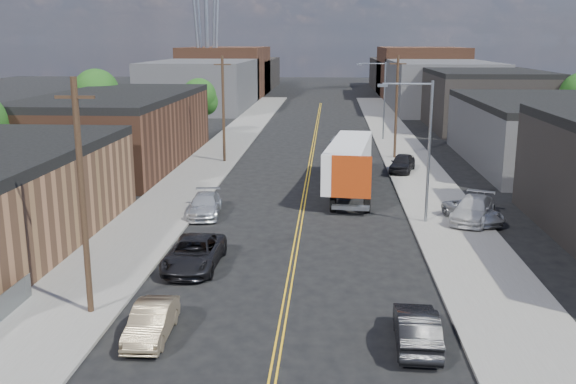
# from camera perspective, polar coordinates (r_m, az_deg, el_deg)

# --- Properties ---
(ground) EXTENTS (260.00, 260.00, 0.00)m
(ground) POSITION_cam_1_polar(r_m,az_deg,el_deg) (75.64, 2.36, 4.68)
(ground) COLOR black
(ground) RESTS_ON ground
(centerline) EXTENTS (0.32, 120.00, 0.01)m
(centerline) POSITION_cam_1_polar(r_m,az_deg,el_deg) (60.86, 1.99, 2.56)
(centerline) COLOR gold
(centerline) RESTS_ON ground
(sidewalk_left) EXTENTS (5.00, 140.00, 0.15)m
(sidewalk_left) POSITION_cam_1_polar(r_m,az_deg,el_deg) (61.87, -6.85, 2.72)
(sidewalk_left) COLOR slate
(sidewalk_left) RESTS_ON ground
(sidewalk_right) EXTENTS (5.00, 140.00, 0.15)m
(sidewalk_right) POSITION_cam_1_polar(r_m,az_deg,el_deg) (61.29, 10.91, 2.47)
(sidewalk_right) COLOR slate
(sidewalk_right) RESTS_ON ground
(warehouse_brown) EXTENTS (12.00, 26.00, 6.60)m
(warehouse_brown) POSITION_cam_1_polar(r_m,az_deg,el_deg) (62.55, -14.81, 5.48)
(warehouse_brown) COLOR #4E2E1F
(warehouse_brown) RESTS_ON ground
(industrial_right_b) EXTENTS (14.00, 24.00, 6.10)m
(industrial_right_b) POSITION_cam_1_polar(r_m,az_deg,el_deg) (64.55, 22.04, 4.96)
(industrial_right_b) COLOR #3C3C3F
(industrial_right_b) RESTS_ON ground
(industrial_right_c) EXTENTS (14.00, 22.00, 7.60)m
(industrial_right_c) POSITION_cam_1_polar(r_m,az_deg,el_deg) (89.39, 16.98, 7.90)
(industrial_right_c) COLOR black
(industrial_right_c) RESTS_ON ground
(skyline_left_a) EXTENTS (16.00, 30.00, 8.00)m
(skyline_left_a) POSITION_cam_1_polar(r_m,az_deg,el_deg) (112.16, -7.54, 9.45)
(skyline_left_a) COLOR #3C3C3F
(skyline_left_a) RESTS_ON ground
(skyline_right_a) EXTENTS (16.00, 30.00, 8.00)m
(skyline_right_a) POSITION_cam_1_polar(r_m,az_deg,el_deg) (111.49, 13.34, 9.19)
(skyline_right_a) COLOR #3C3C3F
(skyline_right_a) RESTS_ON ground
(skyline_left_b) EXTENTS (16.00, 26.00, 10.00)m
(skyline_left_b) POSITION_cam_1_polar(r_m,az_deg,el_deg) (136.67, -5.50, 10.60)
(skyline_left_b) COLOR #4E2E1F
(skyline_left_b) RESTS_ON ground
(skyline_right_b) EXTENTS (16.00, 26.00, 10.00)m
(skyline_right_b) POSITION_cam_1_polar(r_m,az_deg,el_deg) (136.12, 11.65, 10.39)
(skyline_right_b) COLOR #4E2E1F
(skyline_right_b) RESTS_ON ground
(skyline_left_c) EXTENTS (16.00, 40.00, 7.00)m
(skyline_left_c) POSITION_cam_1_polar(r_m,az_deg,el_deg) (156.49, -4.30, 10.42)
(skyline_left_c) COLOR black
(skyline_left_c) RESTS_ON ground
(skyline_right_c) EXTENTS (16.00, 40.00, 7.00)m
(skyline_right_c) POSITION_cam_1_polar(r_m,az_deg,el_deg) (156.02, 10.65, 10.22)
(skyline_right_c) COLOR black
(skyline_right_c) RESTS_ON ground
(streetlight_near) EXTENTS (3.39, 0.25, 9.00)m
(streetlight_near) POSITION_cam_1_polar(r_m,az_deg,el_deg) (40.62, 11.92, 4.49)
(streetlight_near) COLOR gray
(streetlight_near) RESTS_ON ground
(streetlight_far) EXTENTS (3.39, 0.25, 9.00)m
(streetlight_far) POSITION_cam_1_polar(r_m,az_deg,el_deg) (75.22, 8.26, 8.59)
(streetlight_far) COLOR gray
(streetlight_far) RESTS_ON ground
(utility_pole_left_near) EXTENTS (1.60, 0.26, 10.00)m
(utility_pole_left_near) POSITION_cam_1_polar(r_m,az_deg,el_deg) (27.44, -17.81, -0.45)
(utility_pole_left_near) COLOR black
(utility_pole_left_near) RESTS_ON ground
(utility_pole_left_far) EXTENTS (1.60, 0.26, 10.00)m
(utility_pole_left_far) POSITION_cam_1_polar(r_m,az_deg,el_deg) (60.92, -5.77, 7.39)
(utility_pole_left_far) COLOR black
(utility_pole_left_far) RESTS_ON ground
(utility_pole_right) EXTENTS (1.60, 0.26, 10.00)m
(utility_pole_right) POSITION_cam_1_polar(r_m,az_deg,el_deg) (63.38, 9.61, 7.51)
(utility_pole_right) COLOR black
(utility_pole_right) RESTS_ON ground
(tree_left_mid) EXTENTS (5.10, 5.04, 8.37)m
(tree_left_mid) POSITION_cam_1_polar(r_m,az_deg,el_deg) (74.61, -16.62, 8.26)
(tree_left_mid) COLOR black
(tree_left_mid) RESTS_ON ground
(tree_left_far) EXTENTS (4.35, 4.20, 6.97)m
(tree_left_far) POSITION_cam_1_polar(r_m,az_deg,el_deg) (78.66, -7.88, 8.25)
(tree_left_far) COLOR black
(tree_left_far) RESTS_ON ground
(semi_truck) EXTENTS (4.03, 15.68, 4.04)m
(semi_truck) POSITION_cam_1_polar(r_m,az_deg,el_deg) (49.82, 5.38, 2.78)
(semi_truck) COLOR silver
(semi_truck) RESTS_ON ground
(car_left_b) EXTENTS (1.53, 4.12, 1.35)m
(car_left_b) POSITION_cam_1_polar(r_m,az_deg,el_deg) (26.07, -12.04, -11.22)
(car_left_b) COLOR #7D6C52
(car_left_b) RESTS_ON ground
(car_left_c) EXTENTS (2.67, 5.60, 1.54)m
(car_left_c) POSITION_cam_1_polar(r_m,az_deg,el_deg) (33.25, -8.34, -5.41)
(car_left_c) COLOR black
(car_left_c) RESTS_ON ground
(car_left_d) EXTENTS (2.41, 5.08, 1.43)m
(car_left_d) POSITION_cam_1_polar(r_m,az_deg,el_deg) (42.93, -7.41, -1.16)
(car_left_d) COLOR silver
(car_left_d) RESTS_ON ground
(car_right_oncoming) EXTENTS (1.72, 4.52, 1.47)m
(car_right_oncoming) POSITION_cam_1_polar(r_m,az_deg,el_deg) (25.35, 11.36, -11.76)
(car_right_oncoming) COLOR black
(car_right_oncoming) RESTS_ON ground
(car_right_lot_a) EXTENTS (3.79, 5.06, 1.28)m
(car_right_lot_a) POSITION_cam_1_polar(r_m,az_deg,el_deg) (42.33, 16.16, -1.69)
(car_right_lot_a) COLOR #A7A8AC
(car_right_lot_a) RESTS_ON sidewalk_right
(car_right_lot_b) EXTENTS (4.03, 5.71, 1.53)m
(car_right_lot_b) POSITION_cam_1_polar(r_m,az_deg,el_deg) (42.40, 16.13, -1.48)
(car_right_lot_b) COLOR #AFAFAF
(car_right_lot_b) RESTS_ON sidewalk_right
(car_right_lot_c) EXTENTS (2.96, 4.85, 1.54)m
(car_right_lot_c) POSITION_cam_1_polar(r_m,az_deg,el_deg) (57.02, 10.14, 2.56)
(car_right_lot_c) COLOR black
(car_right_lot_c) RESTS_ON sidewalk_right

